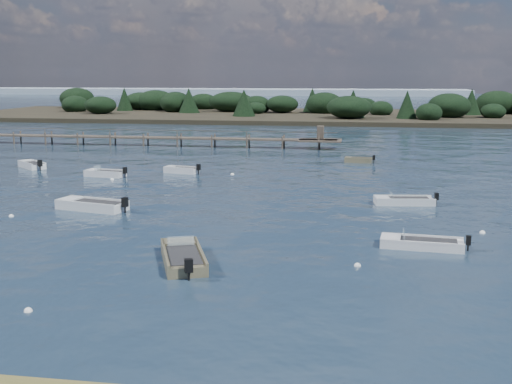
% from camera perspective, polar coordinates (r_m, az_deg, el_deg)
% --- Properties ---
extents(ground, '(400.00, 400.00, 0.00)m').
position_cam_1_polar(ground, '(88.48, 3.61, 4.80)').
color(ground, '#162433').
rests_on(ground, ground).
extents(dinghy_mid_white_b, '(4.38, 2.00, 1.07)m').
position_cam_1_polar(dinghy_mid_white_b, '(45.00, 13.01, -0.89)').
color(dinghy_mid_white_b, silver).
rests_on(dinghy_mid_white_b, ground).
extents(dinghy_extra_a, '(3.86, 1.90, 1.19)m').
position_cam_1_polar(dinghy_extra_a, '(57.08, -13.25, 1.51)').
color(dinghy_extra_a, silver).
rests_on(dinghy_extra_a, ground).
extents(dinghy_mid_grey, '(5.16, 2.81, 1.28)m').
position_cam_1_polar(dinghy_mid_grey, '(43.50, -14.37, -1.29)').
color(dinghy_mid_grey, silver).
rests_on(dinghy_mid_grey, ground).
extents(tender_far_grey, '(3.54, 3.31, 1.25)m').
position_cam_1_polar(tender_far_grey, '(64.11, -19.29, 2.18)').
color(tender_far_grey, silver).
rests_on(tender_far_grey, ground).
extents(tender_far_white, '(3.44, 1.79, 1.15)m').
position_cam_1_polar(tender_far_white, '(57.85, -6.65, 1.85)').
color(tender_far_white, silver).
rests_on(tender_far_white, ground).
extents(tender_far_grey_b, '(3.05, 1.39, 1.03)m').
position_cam_1_polar(tender_far_grey_b, '(65.00, 9.09, 2.73)').
color(tender_far_grey_b, '#6F674A').
rests_on(tender_far_grey_b, ground).
extents(dinghy_near_olive, '(3.43, 5.32, 1.29)m').
position_cam_1_polar(dinghy_near_olive, '(30.70, -6.50, -5.96)').
color(dinghy_near_olive, '#6F674A').
rests_on(dinghy_near_olive, ground).
extents(dinghy_mid_white_a, '(4.53, 1.95, 1.05)m').
position_cam_1_polar(dinghy_mid_white_a, '(34.15, 14.49, -4.59)').
color(dinghy_mid_white_a, silver).
rests_on(dinghy_mid_white_a, ground).
extents(buoy_a, '(0.32, 0.32, 0.32)m').
position_cam_1_polar(buoy_a, '(26.04, -19.59, -9.98)').
color(buoy_a, white).
rests_on(buoy_a, ground).
extents(buoy_b, '(0.32, 0.32, 0.32)m').
position_cam_1_polar(buoy_b, '(30.40, 9.01, -6.52)').
color(buoy_b, white).
rests_on(buoy_b, ground).
extents(buoy_c, '(0.32, 0.32, 0.32)m').
position_cam_1_polar(buoy_c, '(42.92, -20.92, -2.06)').
color(buoy_c, white).
rests_on(buoy_c, ground).
extents(buoy_d, '(0.32, 0.32, 0.32)m').
position_cam_1_polar(buoy_d, '(38.22, 19.48, -3.46)').
color(buoy_d, white).
rests_on(buoy_d, ground).
extents(buoy_e, '(0.32, 0.32, 0.32)m').
position_cam_1_polar(buoy_e, '(56.56, -2.12, 1.54)').
color(buoy_e, white).
rests_on(buoy_e, ground).
extents(buoy_extra_a, '(0.32, 0.32, 0.32)m').
position_cam_1_polar(buoy_extra_a, '(55.15, -12.66, 1.06)').
color(buoy_extra_a, white).
rests_on(buoy_extra_a, ground).
extents(jetty, '(64.50, 3.20, 3.40)m').
position_cam_1_polar(jetty, '(81.83, -12.63, 4.79)').
color(jetty, '#4B4237').
rests_on(jetty, ground).
extents(far_headland, '(190.00, 40.00, 5.80)m').
position_cam_1_polar(far_headland, '(128.86, 16.64, 7.06)').
color(far_headland, black).
rests_on(far_headland, ground).
extents(distant_haze, '(280.00, 20.00, 2.40)m').
position_cam_1_polar(distant_haze, '(275.96, -11.88, 8.51)').
color(distant_haze, '#8B9CAC').
rests_on(distant_haze, ground).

